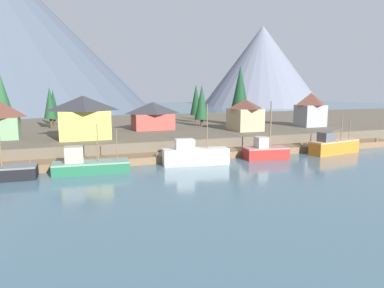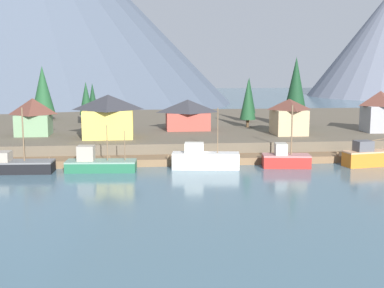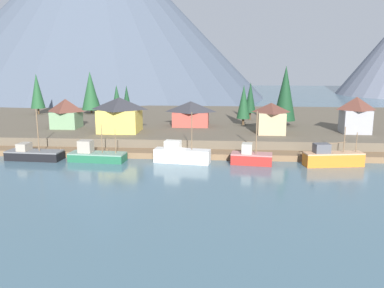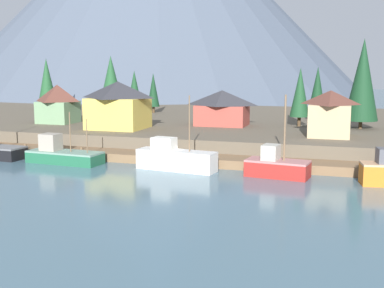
# 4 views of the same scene
# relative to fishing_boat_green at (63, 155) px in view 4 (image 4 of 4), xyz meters

# --- Properties ---
(ground_plane) EXTENTS (400.00, 400.00, 1.00)m
(ground_plane) POSITION_rel_fishing_boat_green_xyz_m (13.26, 22.02, -1.50)
(ground_plane) COLOR #476675
(dock) EXTENTS (80.00, 4.00, 1.60)m
(dock) POSITION_rel_fishing_boat_green_xyz_m (13.26, 4.01, -0.49)
(dock) COLOR brown
(dock) RESTS_ON ground_plane
(shoreline_bank) EXTENTS (400.00, 56.00, 2.50)m
(shoreline_bank) POSITION_rel_fishing_boat_green_xyz_m (13.26, 34.02, 0.25)
(shoreline_bank) COLOR brown
(shoreline_bank) RESTS_ON ground_plane
(fishing_boat_green) EXTENTS (9.31, 3.77, 6.07)m
(fishing_boat_green) POSITION_rel_fishing_boat_green_xyz_m (0.00, 0.00, 0.00)
(fishing_boat_green) COLOR #1E5B3D
(fishing_boat_green) RESTS_ON ground_plane
(fishing_boat_white) EXTENTS (9.18, 3.51, 8.21)m
(fishing_boat_white) POSITION_rel_fishing_boat_green_xyz_m (14.01, 0.16, 0.30)
(fishing_boat_white) COLOR silver
(fishing_boat_white) RESTS_ON ground_plane
(fishing_boat_red) EXTENTS (6.68, 3.61, 8.47)m
(fishing_boat_red) POSITION_rel_fishing_boat_green_xyz_m (25.13, 0.08, 0.13)
(fishing_boat_red) COLOR maroon
(fishing_boat_red) RESTS_ON ground_plane
(house_red) EXTENTS (7.84, 5.40, 5.28)m
(house_red) POSITION_rel_fishing_boat_green_xyz_m (13.77, 21.97, 4.21)
(house_red) COLOR #9E4238
(house_red) RESTS_ON shoreline_bank
(house_tan) EXTENTS (5.28, 6.18, 5.81)m
(house_tan) POSITION_rel_fishing_boat_green_xyz_m (29.69, 14.55, 4.47)
(house_tan) COLOR tan
(house_tan) RESTS_ON shoreline_bank
(house_green) EXTENTS (5.56, 5.22, 5.99)m
(house_green) POSITION_rel_fishing_boat_green_xyz_m (-11.63, 17.53, 4.57)
(house_green) COLOR #6B8E66
(house_green) RESTS_ON shoreline_bank
(house_yellow) EXTENTS (7.99, 7.13, 6.70)m
(house_yellow) POSITION_rel_fishing_boat_green_xyz_m (0.57, 13.89, 4.93)
(house_yellow) COLOR gold
(house_yellow) RESTS_ON shoreline_bank
(conifer_near_left) EXTENTS (2.90, 2.90, 8.62)m
(conifer_near_left) POSITION_rel_fishing_boat_green_xyz_m (24.95, 24.48, 6.51)
(conifer_near_left) COLOR #4C3823
(conifer_near_left) RESTS_ON shoreline_bank
(conifer_near_right) EXTENTS (2.33, 2.33, 7.59)m
(conifer_near_right) POSITION_rel_fishing_boat_green_xyz_m (-4.02, 38.64, 5.86)
(conifer_near_right) COLOR #4C3823
(conifer_near_right) RESTS_ON shoreline_bank
(conifer_mid_left) EXTENTS (2.67, 2.67, 8.80)m
(conifer_mid_left) POSITION_rel_fishing_boat_green_xyz_m (26.90, 32.85, 6.73)
(conifer_mid_left) COLOR #4C3823
(conifer_mid_left) RESTS_ON shoreline_bank
(conifer_mid_right) EXTENTS (4.65, 4.65, 12.67)m
(conifer_mid_right) POSITION_rel_fishing_boat_green_xyz_m (33.59, 23.96, 8.43)
(conifer_mid_right) COLOR #4C3823
(conifer_mid_right) RESTS_ON shoreline_bank
(conifer_back_left) EXTENTS (3.61, 3.61, 10.49)m
(conifer_back_left) POSITION_rel_fishing_boat_green_xyz_m (-27.69, 38.85, 7.52)
(conifer_back_left) COLOR #4C3823
(conifer_back_left) RESTS_ON shoreline_bank
(conifer_back_right) EXTENTS (4.82, 4.82, 10.99)m
(conifer_back_right) POSITION_rel_fishing_boat_green_xyz_m (-14.30, 41.33, 7.52)
(conifer_back_right) COLOR #4C3823
(conifer_back_right) RESTS_ON shoreline_bank
(conifer_centre) EXTENTS (2.53, 2.53, 8.12)m
(conifer_centre) POSITION_rel_fishing_boat_green_xyz_m (-4.56, 31.03, 6.49)
(conifer_centre) COLOR #4C3823
(conifer_centre) RESTS_ON shoreline_bank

